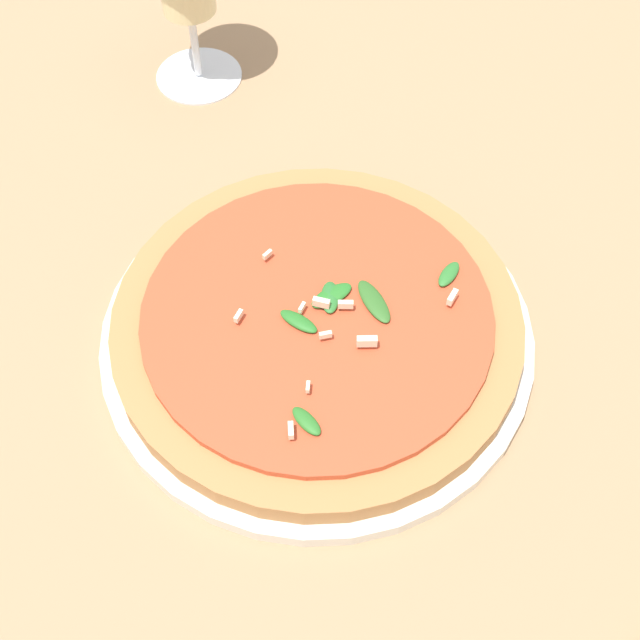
% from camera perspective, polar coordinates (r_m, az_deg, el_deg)
% --- Properties ---
extents(ground_plane, '(6.00, 6.00, 0.00)m').
position_cam_1_polar(ground_plane, '(0.65, -0.96, -2.24)').
color(ground_plane, '#9E7A56').
extents(pizza_arugula_main, '(0.31, 0.31, 0.05)m').
position_cam_1_polar(pizza_arugula_main, '(0.64, 0.01, -0.67)').
color(pizza_arugula_main, silver).
rests_on(pizza_arugula_main, ground_plane).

